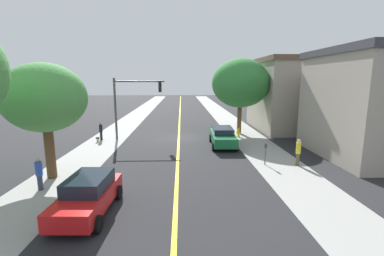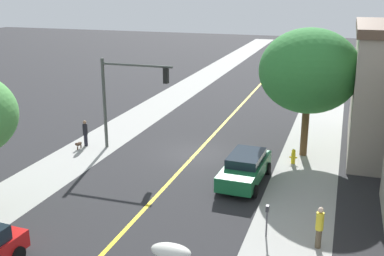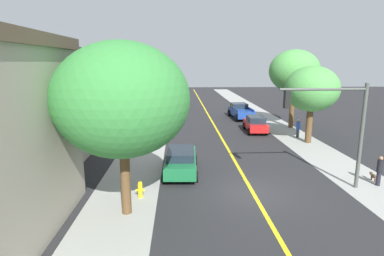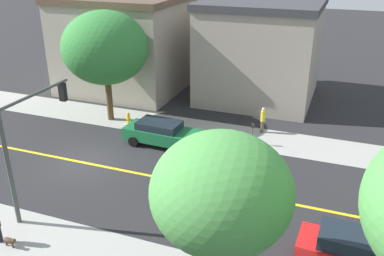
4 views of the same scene
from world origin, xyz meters
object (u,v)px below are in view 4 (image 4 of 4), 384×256
at_px(small_dog, 10,241).
at_px(street_tree_left_far, 105,48).
at_px(parking_meter, 252,131).
at_px(traffic_light_mast, 29,131).
at_px(fire_hydrant, 128,119).
at_px(green_sedan_left_curb, 162,133).
at_px(street_tree_left_near, 221,193).
at_px(pedestrian_yellow_shirt, 263,119).
at_px(red_sedan_right_curb, 353,251).

bearing_deg(small_dog, street_tree_left_far, 107.52).
relative_size(parking_meter, traffic_light_mast, 0.25).
bearing_deg(traffic_light_mast, small_dog, -163.44).
xyz_separation_m(street_tree_left_far, small_dog, (13.39, 3.28, -4.78)).
height_order(fire_hydrant, green_sedan_left_curb, green_sedan_left_curb).
xyz_separation_m(street_tree_left_near, small_dog, (0.15, -8.81, -4.17)).
xyz_separation_m(parking_meter, traffic_light_mast, (9.95, -7.87, 2.91)).
xyz_separation_m(green_sedan_left_curb, pedestrian_yellow_shirt, (-4.05, 5.35, 0.12)).
xyz_separation_m(parking_meter, small_dog, (12.90, -6.99, -0.60)).
relative_size(street_tree_left_far, small_dog, 11.92).
bearing_deg(street_tree_left_far, street_tree_left_near, 42.41).
relative_size(street_tree_left_far, green_sedan_left_curb, 1.56).
height_order(street_tree_left_near, traffic_light_mast, street_tree_left_near).
bearing_deg(street_tree_left_near, street_tree_left_far, -137.59).
bearing_deg(parking_meter, street_tree_left_near, 8.13).
distance_m(fire_hydrant, green_sedan_left_curb, 4.08).
bearing_deg(small_dog, street_tree_left_near, 4.70).
height_order(traffic_light_mast, small_dog, traffic_light_mast).
xyz_separation_m(pedestrian_yellow_shirt, small_dog, (14.95, -7.20, -0.61)).
distance_m(street_tree_left_near, parking_meter, 13.36).
bearing_deg(street_tree_left_far, traffic_light_mast, 12.97).
bearing_deg(street_tree_left_near, red_sedan_right_curb, 129.65).
distance_m(green_sedan_left_curb, small_dog, 11.07).
height_order(traffic_light_mast, red_sedan_right_curb, traffic_light_mast).
bearing_deg(green_sedan_left_curb, street_tree_left_near, -54.91).
bearing_deg(parking_meter, green_sedan_left_curb, -68.86).
xyz_separation_m(street_tree_left_far, traffic_light_mast, (10.45, 2.41, -1.28)).
distance_m(street_tree_left_near, traffic_light_mast, 10.11).
height_order(fire_hydrant, red_sedan_right_curb, red_sedan_right_curb).
distance_m(street_tree_left_near, fire_hydrant, 17.04).
bearing_deg(small_dog, red_sedan_right_curb, 19.31).
bearing_deg(street_tree_left_near, green_sedan_left_curb, -147.09).
xyz_separation_m(fire_hydrant, parking_meter, (0.08, 8.64, 0.49)).
relative_size(pedestrian_yellow_shirt, small_dog, 2.72).
bearing_deg(red_sedan_right_curb, fire_hydrant, 150.06).
relative_size(traffic_light_mast, pedestrian_yellow_shirt, 3.26).
bearing_deg(red_sedan_right_curb, pedestrian_yellow_shirt, 119.75).
height_order(street_tree_left_far, parking_meter, street_tree_left_far).
bearing_deg(traffic_light_mast, red_sedan_right_curb, -87.19).
bearing_deg(pedestrian_yellow_shirt, parking_meter, 93.46).
xyz_separation_m(traffic_light_mast, green_sedan_left_curb, (-7.97, 2.73, -3.02)).
bearing_deg(green_sedan_left_curb, traffic_light_mast, -106.70).
distance_m(traffic_light_mast, pedestrian_yellow_shirt, 14.76).
bearing_deg(pedestrian_yellow_shirt, small_dog, 73.58).
bearing_deg(green_sedan_left_curb, small_dog, -97.44).
relative_size(parking_meter, small_dog, 2.19).
xyz_separation_m(street_tree_left_far, fire_hydrant, (0.41, 1.64, -4.67)).
bearing_deg(red_sedan_right_curb, parking_meter, 125.60).
relative_size(street_tree_left_far, pedestrian_yellow_shirt, 4.38).
bearing_deg(small_dog, parking_meter, 65.28).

